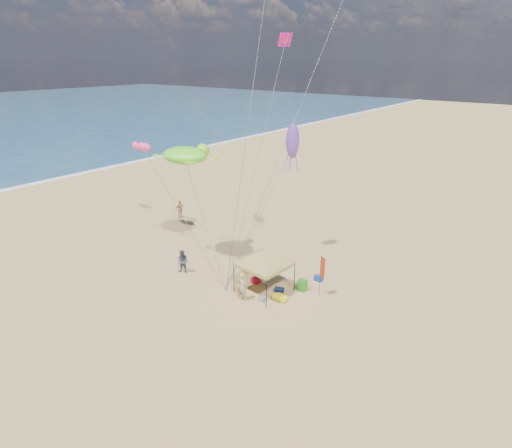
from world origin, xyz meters
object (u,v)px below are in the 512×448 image
object	(u,v)px
feather_flag	(322,270)
beach_cart	(280,297)
cooler_blue	(319,278)
chair_green	(302,285)
canopy_tent	(264,251)
chair_yellow	(247,267)
person_near_a	(242,287)
person_near_c	(265,271)
cooler_red	(256,280)
person_near_b	(183,262)
person_far_a	(180,209)

from	to	relation	value
feather_flag	beach_cart	bearing A→B (deg)	-130.26
cooler_blue	chair_green	size ratio (longest dim) A/B	0.77
feather_flag	cooler_blue	size ratio (longest dim) A/B	5.11
canopy_tent	chair_yellow	world-z (taller)	canopy_tent
chair_green	person_near_a	size ratio (longest dim) A/B	0.37
canopy_tent	person_near_c	world-z (taller)	canopy_tent
cooler_red	person_near_c	xyz separation A→B (m)	(0.53, 0.39, 0.73)
chair_green	person_near_b	xyz separation A→B (m)	(-7.76, -3.12, 0.51)
feather_flag	person_near_c	xyz separation A→B (m)	(-3.73, -0.83, -0.94)
feather_flag	person_near_b	bearing A→B (deg)	-160.41
beach_cart	person_near_a	xyz separation A→B (m)	(-1.87, -1.40, 0.74)
cooler_red	chair_green	world-z (taller)	chair_green
chair_yellow	beach_cart	distance (m)	4.32
feather_flag	cooler_blue	world-z (taller)	feather_flag
person_near_b	person_near_a	bearing A→B (deg)	-23.08
person_near_a	person_near_b	world-z (taller)	person_near_a
cooler_blue	chair_yellow	size ratio (longest dim) A/B	0.77
chair_green	cooler_blue	bearing A→B (deg)	83.29
canopy_tent	person_near_c	size ratio (longest dim) A/B	3.00
feather_flag	cooler_blue	xyz separation A→B (m)	(-1.10, 1.62, -1.67)
canopy_tent	person_near_a	world-z (taller)	canopy_tent
person_near_a	person_near_b	xyz separation A→B (m)	(-5.50, 0.17, -0.07)
cooler_blue	chair_green	xyz separation A→B (m)	(-0.20, -1.73, 0.16)
person_near_c	cooler_red	bearing A→B (deg)	45.16
canopy_tent	person_far_a	xyz separation A→B (m)	(-14.23, 5.81, -1.98)
chair_yellow	person_far_a	world-z (taller)	person_far_a
person_far_a	cooler_blue	bearing A→B (deg)	-87.76
canopy_tent	chair_yellow	size ratio (longest dim) A/B	7.88
chair_green	beach_cart	bearing A→B (deg)	-101.58
canopy_tent	chair_yellow	xyz separation A→B (m)	(-2.53, 1.32, -2.49)
cooler_blue	person_near_b	world-z (taller)	person_near_b
cooler_blue	chair_green	bearing A→B (deg)	-96.71
person_near_c	person_far_a	size ratio (longest dim) A/B	1.08
person_near_b	person_far_a	world-z (taller)	person_near_b
canopy_tent	feather_flag	world-z (taller)	canopy_tent
person_near_c	person_far_a	world-z (taller)	person_near_c
person_near_a	person_near_b	bearing A→B (deg)	-7.91
beach_cart	person_near_b	distance (m)	7.50
canopy_tent	person_far_a	world-z (taller)	canopy_tent
feather_flag	cooler_red	xyz separation A→B (m)	(-4.26, -1.22, -1.67)
chair_green	person_near_a	xyz separation A→B (m)	(-2.26, -3.30, 0.59)
feather_flag	chair_green	world-z (taller)	feather_flag
feather_flag	beach_cart	distance (m)	3.10
feather_flag	person_near_c	bearing A→B (deg)	-167.46
cooler_red	person_far_a	xyz separation A→B (m)	(-13.15, 5.33, 0.66)
cooler_blue	person_near_b	distance (m)	9.35
person_near_a	person_far_a	xyz separation A→B (m)	(-13.84, 7.51, -0.09)
person_near_c	person_near_b	bearing A→B (deg)	33.33
person_near_a	person_near_b	distance (m)	5.51
cooler_red	person_near_b	xyz separation A→B (m)	(-4.80, -2.01, 0.67)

